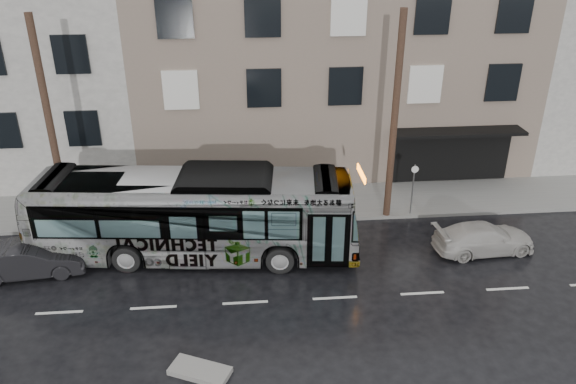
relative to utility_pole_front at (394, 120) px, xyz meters
name	(u,v)px	position (x,y,z in m)	size (l,w,h in m)	color
ground	(244,264)	(-6.50, -3.30, -4.65)	(120.00, 120.00, 0.00)	black
sidewalk	(242,205)	(-6.50, 1.60, -4.58)	(90.00, 3.60, 0.15)	gray
building_taupe	(326,52)	(-1.50, 9.40, 0.85)	(20.00, 12.00, 11.00)	#786A5C
utility_pole_front	(394,120)	(0.00, 0.00, 0.00)	(0.30, 0.30, 9.00)	#483024
utility_pole_rear	(51,129)	(-14.00, 0.00, 0.00)	(0.30, 0.30, 9.00)	#483024
sign_post	(413,190)	(1.10, 0.00, -3.30)	(0.06, 0.06, 2.40)	slate
bus	(195,214)	(-8.36, -2.35, -2.87)	(2.99, 12.80, 3.56)	#B2B2B2
white_sedan	(484,238)	(3.21, -3.16, -4.05)	(1.67, 4.10, 1.19)	#B6B2AD
dark_sedan	(30,259)	(-14.53, -3.31, -3.99)	(1.40, 4.03, 1.33)	black
slush_pile	(200,371)	(-7.90, -9.12, -4.56)	(1.80, 0.80, 0.18)	gray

